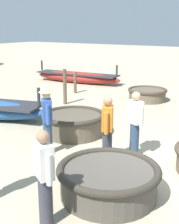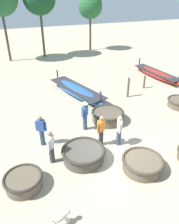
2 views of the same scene
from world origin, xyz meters
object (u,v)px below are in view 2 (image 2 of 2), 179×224
(long_boat_blue_hull, at_px, (77,91))
(fisherman_crouching, at_px, (51,146))
(fisherman_with_hat, at_px, (101,130))
(fisherman_hauling, at_px, (85,113))
(long_boat_ochre_hull, at_px, (156,74))
(dog, at_px, (62,217))
(coracle_far_right, at_px, (108,116))
(coracle_upturned, at_px, (23,181))
(tree_center, at_px, (90,6))
(fisherman_standing_right, at_px, (41,130))
(coracle_tilted, at_px, (83,154))
(coracle_beside_post, at_px, (142,163))
(mooring_post_inland, at_px, (144,82))
(mooring_post_mid_beach, at_px, (128,87))
(fisherman_standing_left, at_px, (119,130))

(long_boat_blue_hull, bearing_deg, fisherman_crouching, -118.63)
(fisherman_with_hat, height_order, fisherman_hauling, fisherman_hauling)
(long_boat_ochre_hull, height_order, dog, long_boat_ochre_hull)
(long_boat_ochre_hull, distance_m, dog, 14.75)
(coracle_far_right, height_order, long_boat_blue_hull, long_boat_blue_hull)
(coracle_far_right, bearing_deg, fisherman_hauling, -169.64)
(coracle_upturned, relative_size, tree_center, 0.23)
(fisherman_standing_right, bearing_deg, long_boat_ochre_hull, 26.40)
(fisherman_with_hat, xyz_separation_m, tree_center, (6.94, 17.68, 4.03))
(coracle_tilted, height_order, long_boat_ochre_hull, long_boat_ochre_hull)
(coracle_tilted, distance_m, fisherman_with_hat, 1.43)
(coracle_beside_post, bearing_deg, fisherman_crouching, 150.49)
(fisherman_hauling, bearing_deg, long_boat_blue_hull, 75.97)
(fisherman_crouching, height_order, fisherman_standing_right, same)
(fisherman_with_hat, relative_size, fisherman_hauling, 0.94)
(mooring_post_inland, xyz_separation_m, tree_center, (0.98, 12.68, 4.38))
(mooring_post_mid_beach, bearing_deg, long_boat_ochre_hull, 28.71)
(coracle_far_right, bearing_deg, coracle_beside_post, -95.89)
(fisherman_with_hat, distance_m, fisherman_hauling, 1.55)
(coracle_tilted, distance_m, fisherman_standing_right, 2.31)
(fisherman_crouching, xyz_separation_m, mooring_post_inland, (8.40, 5.28, -0.35))
(coracle_upturned, distance_m, coracle_beside_post, 4.72)
(coracle_upturned, height_order, mooring_post_mid_beach, mooring_post_mid_beach)
(tree_center, bearing_deg, dog, -115.11)
(tree_center, bearing_deg, coracle_upturned, -119.53)
(coracle_upturned, distance_m, tree_center, 22.20)
(coracle_beside_post, distance_m, dog, 3.90)
(long_boat_ochre_hull, bearing_deg, mooring_post_inland, -147.50)
(dog, distance_m, mooring_post_inland, 12.09)
(fisherman_standing_right, xyz_separation_m, mooring_post_mid_beach, (6.57, 3.05, -0.14))
(mooring_post_inland, bearing_deg, fisherman_crouching, -147.87)
(fisherman_standing_right, bearing_deg, coracle_upturned, -117.69)
(mooring_post_inland, bearing_deg, dog, -136.92)
(coracle_upturned, distance_m, fisherman_with_hat, 4.00)
(fisherman_with_hat, bearing_deg, coracle_tilted, -149.78)
(coracle_upturned, height_order, fisherman_standing_left, fisherman_standing_left)
(fisherman_hauling, bearing_deg, mooring_post_mid_beach, 31.74)
(fisherman_crouching, bearing_deg, mooring_post_mid_beach, 34.36)
(fisherman_crouching, distance_m, dog, 3.05)
(fisherman_standing_left, bearing_deg, coracle_tilted, -169.33)
(fisherman_with_hat, bearing_deg, tree_center, 68.57)
(dog, bearing_deg, mooring_post_inland, 43.08)
(coracle_upturned, relative_size, fisherman_crouching, 0.93)
(fisherman_standing_left, xyz_separation_m, mooring_post_mid_beach, (3.24, 4.45, -0.14))
(coracle_far_right, height_order, mooring_post_inland, mooring_post_inland)
(long_boat_ochre_hull, bearing_deg, mooring_post_mid_beach, -151.29)
(fisherman_crouching, distance_m, mooring_post_mid_beach, 7.83)
(coracle_beside_post, bearing_deg, tree_center, 72.96)
(mooring_post_inland, bearing_deg, coracle_far_right, -145.69)
(coracle_upturned, bearing_deg, coracle_far_right, 30.93)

